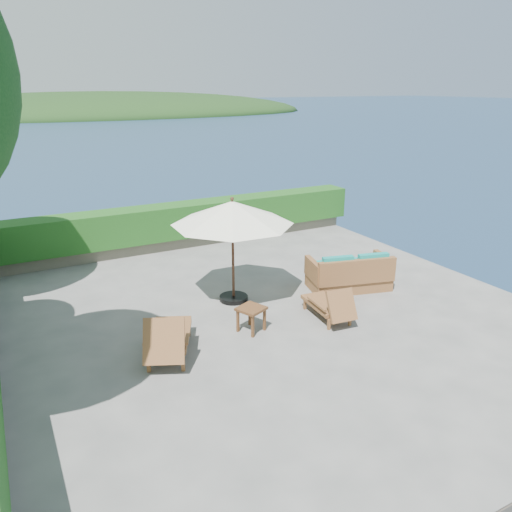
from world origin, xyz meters
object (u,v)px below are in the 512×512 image
lounge_left (168,337)px  wicker_loveseat (350,275)px  side_table (251,312)px  lounge_right (330,305)px  patio_umbrella (232,214)px

lounge_left → wicker_loveseat: size_ratio=0.86×
wicker_loveseat → side_table: bearing=-150.6°
lounge_right → patio_umbrella: bearing=132.0°
lounge_right → side_table: bearing=175.4°
lounge_right → wicker_loveseat: bearing=45.1°
lounge_left → lounge_right: size_ratio=1.25×
lounge_right → side_table: lounge_right is taller
wicker_loveseat → lounge_right: bearing=-126.5°
patio_umbrella → wicker_loveseat: bearing=-14.4°
patio_umbrella → wicker_loveseat: size_ratio=1.69×
patio_umbrella → lounge_right: bearing=-54.0°
patio_umbrella → wicker_loveseat: patio_umbrella is taller
patio_umbrella → side_table: bearing=-102.7°
lounge_left → lounge_right: lounge_left is taller
wicker_loveseat → lounge_left: bearing=-153.7°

